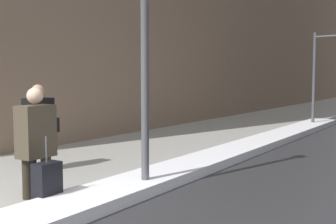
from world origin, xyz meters
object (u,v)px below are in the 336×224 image
at_px(pedestrian_nearside, 36,137).
at_px(lamp_post, 145,5).
at_px(rolling_suitcase, 47,184).
at_px(traffic_light_near, 336,59).
at_px(pedestrian_trailing, 39,123).

bearing_deg(pedestrian_nearside, lamp_post, 137.47).
bearing_deg(rolling_suitcase, lamp_post, 154.76).
height_order(traffic_light_near, rolling_suitcase, traffic_light_near).
xyz_separation_m(lamp_post, pedestrian_trailing, (-2.47, 0.02, -1.91)).
bearing_deg(lamp_post, traffic_light_near, 86.72).
distance_m(lamp_post, pedestrian_trailing, 3.13).
bearing_deg(lamp_post, pedestrian_trailing, 179.55).
distance_m(traffic_light_near, pedestrian_trailing, 10.42).
xyz_separation_m(traffic_light_near, rolling_suitcase, (-1.16, -11.26, -2.05)).
height_order(traffic_light_near, pedestrian_nearside, traffic_light_near).
xyz_separation_m(pedestrian_trailing, rolling_suitcase, (1.87, -1.40, -0.58)).
bearing_deg(pedestrian_trailing, pedestrian_nearside, 47.88).
bearing_deg(pedestrian_trailing, lamp_post, 87.76).
bearing_deg(pedestrian_nearside, traffic_light_near, 169.99).
bearing_deg(traffic_light_near, rolling_suitcase, -92.58).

